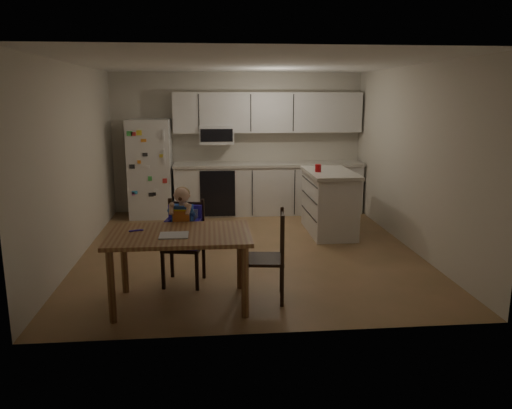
{
  "coord_description": "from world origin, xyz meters",
  "views": [
    {
      "loc": [
        -0.53,
        -6.61,
        2.1
      ],
      "look_at": [
        -0.01,
        -1.17,
        0.9
      ],
      "focal_mm": 35.0,
      "sensor_mm": 36.0,
      "label": 1
    }
  ],
  "objects_px": {
    "kitchen_island": "(329,202)",
    "chair_booster": "(184,225)",
    "red_cup": "(318,168)",
    "dining_table": "(180,243)",
    "refrigerator": "(151,168)",
    "chair_side": "(273,250)"
  },
  "relations": [
    {
      "from": "red_cup",
      "to": "dining_table",
      "type": "bearing_deg",
      "value": -127.91
    },
    {
      "from": "kitchen_island",
      "to": "dining_table",
      "type": "height_order",
      "value": "kitchen_island"
    },
    {
      "from": "red_cup",
      "to": "dining_table",
      "type": "relative_size",
      "value": 0.08
    },
    {
      "from": "dining_table",
      "to": "chair_side",
      "type": "bearing_deg",
      "value": 2.31
    },
    {
      "from": "kitchen_island",
      "to": "dining_table",
      "type": "bearing_deg",
      "value": -130.1
    },
    {
      "from": "kitchen_island",
      "to": "chair_booster",
      "type": "distance_m",
      "value": 2.88
    },
    {
      "from": "red_cup",
      "to": "chair_booster",
      "type": "height_order",
      "value": "chair_booster"
    },
    {
      "from": "refrigerator",
      "to": "kitchen_island",
      "type": "relative_size",
      "value": 1.3
    },
    {
      "from": "dining_table",
      "to": "refrigerator",
      "type": "bearing_deg",
      "value": 100.32
    },
    {
      "from": "kitchen_island",
      "to": "chair_booster",
      "type": "bearing_deg",
      "value": -137.89
    },
    {
      "from": "chair_booster",
      "to": "kitchen_island",
      "type": "bearing_deg",
      "value": 52.98
    },
    {
      "from": "refrigerator",
      "to": "chair_side",
      "type": "bearing_deg",
      "value": -66.85
    },
    {
      "from": "kitchen_island",
      "to": "red_cup",
      "type": "distance_m",
      "value": 0.57
    },
    {
      "from": "red_cup",
      "to": "chair_side",
      "type": "bearing_deg",
      "value": -112.14
    },
    {
      "from": "kitchen_island",
      "to": "chair_side",
      "type": "relative_size",
      "value": 1.38
    },
    {
      "from": "refrigerator",
      "to": "kitchen_island",
      "type": "height_order",
      "value": "refrigerator"
    },
    {
      "from": "dining_table",
      "to": "chair_booster",
      "type": "xyz_separation_m",
      "value": [
        0.01,
        0.62,
        0.02
      ]
    },
    {
      "from": "chair_booster",
      "to": "chair_side",
      "type": "bearing_deg",
      "value": -20.82
    },
    {
      "from": "refrigerator",
      "to": "chair_side",
      "type": "relative_size",
      "value": 1.79
    },
    {
      "from": "refrigerator",
      "to": "chair_booster",
      "type": "height_order",
      "value": "refrigerator"
    },
    {
      "from": "chair_side",
      "to": "red_cup",
      "type": "bearing_deg",
      "value": 165.04
    },
    {
      "from": "chair_booster",
      "to": "chair_side",
      "type": "relative_size",
      "value": 1.17
    }
  ]
}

